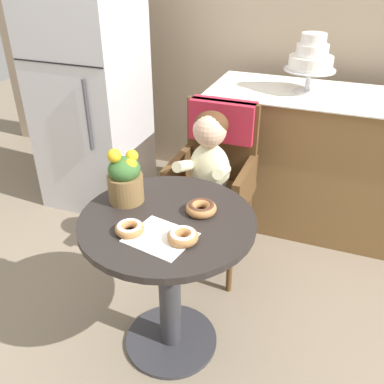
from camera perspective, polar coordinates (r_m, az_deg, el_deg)
ground_plane at (r=2.20m, az=-2.76°, el=-19.23°), size 8.00×8.00×0.00m
cafe_table at (r=1.85m, az=-3.15°, el=-8.95°), size 0.72×0.72×0.72m
wicker_chair at (r=2.35m, az=3.28°, el=4.13°), size 0.42×0.45×0.95m
seated_child at (r=2.20m, az=2.05°, el=3.35°), size 0.27×0.32×0.73m
paper_napkin at (r=1.61m, az=-4.22°, el=-6.08°), size 0.27×0.24×0.00m
donut_front at (r=1.74m, az=1.23°, el=-2.10°), size 0.13×0.13×0.04m
donut_mid at (r=1.64m, az=-8.35°, el=-4.78°), size 0.11×0.11×0.04m
donut_side at (r=1.58m, az=-1.23°, el=-5.90°), size 0.12×0.12×0.04m
flower_vase at (r=1.80m, az=-8.94°, el=1.86°), size 0.15×0.15×0.25m
display_counter at (r=2.87m, az=17.84°, el=3.62°), size 1.56×0.62×0.90m
tiered_cake_stand at (r=2.67m, az=15.64°, el=16.82°), size 0.30×0.30×0.34m
refrigerator at (r=3.03m, az=-13.54°, el=13.70°), size 0.64×0.63×1.70m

